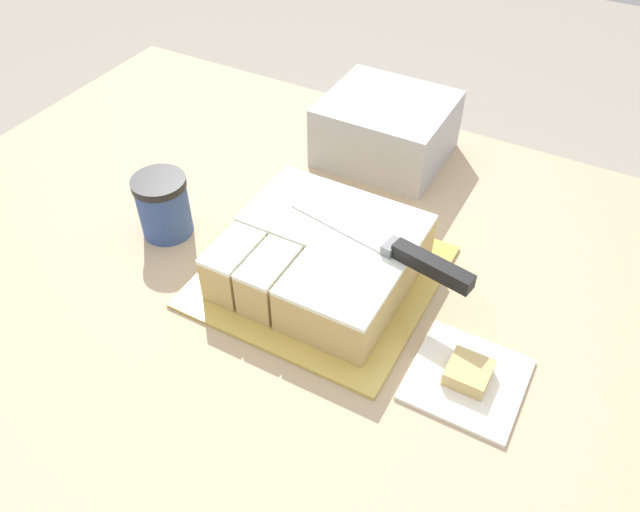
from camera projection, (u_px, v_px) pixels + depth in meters
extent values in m
cube|color=tan|center=(292.00, 455.00, 1.23)|extent=(1.40, 1.10, 0.93)
cube|color=gold|center=(320.00, 276.00, 0.93)|extent=(0.33, 0.32, 0.01)
cube|color=tan|center=(336.00, 238.00, 0.94)|extent=(0.26, 0.15, 0.07)
cube|color=white|center=(336.00, 218.00, 0.91)|extent=(0.26, 0.15, 0.01)
cube|color=tan|center=(334.00, 306.00, 0.84)|extent=(0.14, 0.10, 0.07)
cube|color=white|center=(334.00, 287.00, 0.81)|extent=(0.14, 0.10, 0.01)
cube|color=tan|center=(234.00, 268.00, 0.89)|extent=(0.05, 0.09, 0.07)
cube|color=white|center=(232.00, 248.00, 0.86)|extent=(0.05, 0.09, 0.01)
cube|color=tan|center=(269.00, 282.00, 0.87)|extent=(0.05, 0.09, 0.07)
cube|color=white|center=(268.00, 262.00, 0.84)|extent=(0.05, 0.09, 0.01)
cube|color=silver|center=(344.00, 225.00, 0.89)|extent=(0.18, 0.06, 0.00)
cube|color=slate|center=(391.00, 247.00, 0.85)|extent=(0.02, 0.03, 0.02)
cube|color=black|center=(432.00, 266.00, 0.82)|extent=(0.12, 0.04, 0.02)
cylinder|color=#334C8C|center=(164.00, 209.00, 0.98)|extent=(0.08, 0.08, 0.09)
cylinder|color=black|center=(158.00, 183.00, 0.94)|extent=(0.08, 0.08, 0.01)
cube|color=white|center=(467.00, 379.00, 0.80)|extent=(0.14, 0.14, 0.01)
cube|color=tan|center=(468.00, 373.00, 0.79)|extent=(0.05, 0.05, 0.02)
cube|color=#B2B2B7|center=(386.00, 129.00, 1.13)|extent=(0.22, 0.20, 0.11)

